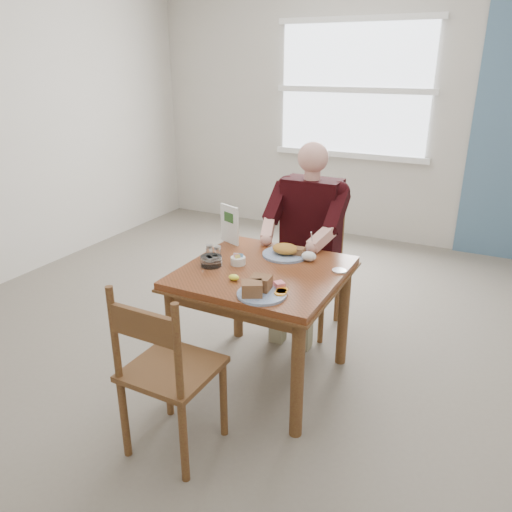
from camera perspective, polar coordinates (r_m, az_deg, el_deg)
The scene contains 16 objects.
floor at distance 3.29m, azimuth 0.75°, elevation -13.62°, with size 6.00×6.00×0.00m, color #6B6256.
wall_back at distance 5.57m, azimuth 15.12°, elevation 15.71°, with size 5.50×5.50×0.00m, color beige.
lemon_wedge at distance 2.77m, azimuth -2.54°, elevation -2.46°, with size 0.06×0.04×0.03m, color #F8FF35.
napkin at distance 3.05m, azimuth 6.06°, elevation -0.02°, with size 0.09×0.08×0.06m, color white.
metal_dish at distance 2.92m, azimuth 9.49°, elevation -1.68°, with size 0.08×0.08×0.01m, color silver.
window at distance 5.62m, azimuth 11.08°, elevation 18.13°, with size 1.72×0.04×1.42m.
table at distance 2.97m, azimuth 0.81°, elevation -3.47°, with size 0.92×0.92×0.75m.
chair_far at distance 3.70m, azimuth 6.23°, elevation -1.07°, with size 0.42×0.42×0.95m.
chair_near at distance 2.53m, azimuth -10.19°, elevation -12.86°, with size 0.43×0.43×0.95m.
diner at distance 3.51m, azimuth 5.93°, elevation 3.45°, with size 0.53×0.56×1.39m.
near_plate at distance 2.59m, azimuth 0.45°, elevation -3.81°, with size 0.34×0.34×0.09m.
far_plate at distance 3.11m, azimuth 3.47°, elevation 0.53°, with size 0.30×0.30×0.08m.
caddy at distance 2.98m, azimuth -2.06°, elevation -0.53°, with size 0.11×0.11×0.07m.
shakers at distance 3.04m, azimuth -4.87°, elevation 0.37°, with size 0.10×0.05×0.09m.
creamer at distance 2.97m, azimuth -5.14°, elevation -0.56°, with size 0.15×0.15×0.06m.
menu at distance 3.31m, azimuth -3.04°, elevation 3.65°, with size 0.17×0.08×0.26m.
Camera 1 is at (1.18, -2.42, 1.89)m, focal length 35.00 mm.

